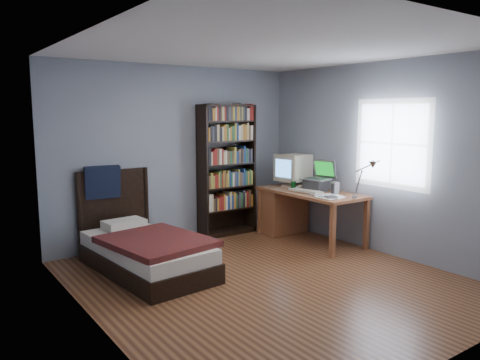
{
  "coord_description": "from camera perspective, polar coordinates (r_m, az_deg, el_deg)",
  "views": [
    {
      "loc": [
        -3.12,
        -3.88,
        1.85
      ],
      "look_at": [
        0.12,
        0.7,
        1.03
      ],
      "focal_mm": 35.0,
      "sensor_mm": 36.0,
      "label": 1
    }
  ],
  "objects": [
    {
      "name": "speaker",
      "position": [
        6.56,
        11.51,
        -0.98
      ],
      "size": [
        0.09,
        0.09,
        0.17
      ],
      "primitive_type": "cube",
      "rotation": [
        0.0,
        0.0,
        -0.11
      ],
      "color": "gray",
      "rests_on": "desk"
    },
    {
      "name": "bookshelf",
      "position": [
        7.04,
        -1.62,
        1.22
      ],
      "size": [
        0.88,
        0.3,
        1.96
      ],
      "color": "black",
      "rests_on": "floor"
    },
    {
      "name": "mouse",
      "position": [
        6.95,
        6.86,
        -0.88
      ],
      "size": [
        0.07,
        0.12,
        0.04
      ],
      "primitive_type": "ellipsoid",
      "color": "silver",
      "rests_on": "desk"
    },
    {
      "name": "phone_silver",
      "position": [
        6.37,
        8.95,
        -1.85
      ],
      "size": [
        0.06,
        0.1,
        0.02
      ],
      "primitive_type": "cube",
      "rotation": [
        0.0,
        0.0,
        0.17
      ],
      "color": "silver",
      "rests_on": "desk"
    },
    {
      "name": "laptop",
      "position": [
        6.75,
        9.33,
        -0.34
      ],
      "size": [
        0.42,
        0.41,
        0.44
      ],
      "color": "#2D2D30",
      "rests_on": "desk"
    },
    {
      "name": "soda_can",
      "position": [
        6.81,
        6.52,
        -0.68
      ],
      "size": [
        0.07,
        0.07,
        0.13
      ],
      "primitive_type": "cylinder",
      "color": "#073609",
      "rests_on": "desk"
    },
    {
      "name": "external_drive",
      "position": [
        6.22,
        11.01,
        -2.11
      ],
      "size": [
        0.16,
        0.16,
        0.03
      ],
      "primitive_type": "cube",
      "rotation": [
        0.0,
        0.0,
        -0.25
      ],
      "color": "gray",
      "rests_on": "desk"
    },
    {
      "name": "desk_lamp",
      "position": [
        5.96,
        15.58,
        1.34
      ],
      "size": [
        0.2,
        0.45,
        0.53
      ],
      "color": "#99999E",
      "rests_on": "desk"
    },
    {
      "name": "bed",
      "position": [
        5.69,
        -11.77,
        -8.1
      ],
      "size": [
        1.14,
        2.03,
        1.16
      ],
      "color": "black",
      "rests_on": "floor"
    },
    {
      "name": "crt_monitor",
      "position": [
        7.12,
        6.53,
        1.45
      ],
      "size": [
        0.47,
        0.44,
        0.49
      ],
      "color": "beige",
      "rests_on": "desk"
    },
    {
      "name": "desk",
      "position": [
        7.14,
        6.04,
        -3.35
      ],
      "size": [
        0.75,
        1.61,
        0.73
      ],
      "color": "brown",
      "rests_on": "floor"
    },
    {
      "name": "keyboard",
      "position": [
        6.64,
        8.04,
        -1.35
      ],
      "size": [
        0.26,
        0.52,
        0.05
      ],
      "primitive_type": "cube",
      "rotation": [
        0.0,
        0.07,
        0.14
      ],
      "color": "#BAB39B",
      "rests_on": "desk"
    },
    {
      "name": "phone_grey",
      "position": [
        6.27,
        9.83,
        -2.01
      ],
      "size": [
        0.08,
        0.1,
        0.02
      ],
      "primitive_type": "cube",
      "rotation": [
        0.0,
        0.0,
        -0.44
      ],
      "color": "gray",
      "rests_on": "desk"
    },
    {
      "name": "room",
      "position": [
        5.03,
        3.78,
        1.46
      ],
      "size": [
        4.2,
        4.24,
        2.5
      ],
      "color": "#4C2716",
      "rests_on": "ground"
    }
  ]
}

